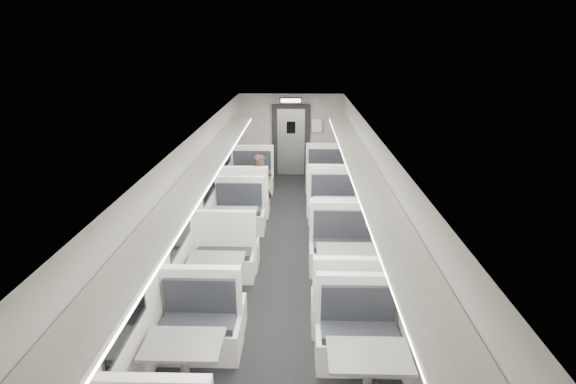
# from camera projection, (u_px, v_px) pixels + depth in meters

# --- Properties ---
(room) EXTENTS (3.24, 12.24, 2.64)m
(room) POSITION_uv_depth(u_px,v_px,m) (284.00, 207.00, 7.51)
(room) COLOR black
(room) RESTS_ON ground
(booth_left_a) EXTENTS (1.12, 2.28, 1.22)m
(booth_left_a) POSITION_uv_depth(u_px,v_px,m) (249.00, 187.00, 11.11)
(booth_left_a) COLOR white
(booth_left_a) RESTS_ON room
(booth_left_b) EXTENTS (1.06, 2.16, 1.16)m
(booth_left_b) POSITION_uv_depth(u_px,v_px,m) (234.00, 229.00, 8.67)
(booth_left_b) COLOR white
(booth_left_b) RESTS_ON room
(booth_left_c) EXTENTS (1.02, 2.07, 1.10)m
(booth_left_c) POSITION_uv_depth(u_px,v_px,m) (217.00, 280.00, 6.89)
(booth_left_c) COLOR white
(booth_left_c) RESTS_ON room
(booth_left_d) EXTENTS (1.04, 2.11, 1.13)m
(booth_left_d) POSITION_uv_depth(u_px,v_px,m) (185.00, 370.00, 4.99)
(booth_left_d) COLOR white
(booth_left_d) RESTS_ON room
(booth_right_a) EXTENTS (1.14, 2.31, 1.24)m
(booth_right_a) POSITION_uv_depth(u_px,v_px,m) (329.00, 185.00, 11.20)
(booth_right_a) COLOR white
(booth_right_a) RESTS_ON room
(booth_right_b) EXTENTS (1.08, 2.19, 1.17)m
(booth_right_b) POSITION_uv_depth(u_px,v_px,m) (335.00, 218.00, 9.20)
(booth_right_b) COLOR white
(booth_right_b) RESTS_ON room
(booth_right_c) EXTENTS (1.12, 2.27, 1.21)m
(booth_right_c) POSITION_uv_depth(u_px,v_px,m) (346.00, 273.00, 6.99)
(booth_right_c) COLOR white
(booth_right_c) RESTS_ON room
(booth_right_d) EXTENTS (1.05, 2.13, 1.14)m
(booth_right_d) POSITION_uv_depth(u_px,v_px,m) (367.00, 382.00, 4.81)
(booth_right_d) COLOR white
(booth_right_d) RESTS_ON room
(passenger) EXTENTS (0.62, 0.52, 1.45)m
(passenger) POSITION_uv_depth(u_px,v_px,m) (261.00, 186.00, 10.10)
(passenger) COLOR black
(passenger) RESTS_ON room
(window_a) EXTENTS (0.02, 1.18, 0.84)m
(window_a) POSITION_uv_depth(u_px,v_px,m) (227.00, 150.00, 10.72)
(window_a) COLOR black
(window_a) RESTS_ON room
(window_b) EXTENTS (0.02, 1.18, 0.84)m
(window_b) POSITION_uv_depth(u_px,v_px,m) (209.00, 177.00, 8.64)
(window_b) COLOR black
(window_b) RESTS_ON room
(window_c) EXTENTS (0.02, 1.18, 0.84)m
(window_c) POSITION_uv_depth(u_px,v_px,m) (180.00, 221.00, 6.56)
(window_c) COLOR black
(window_c) RESTS_ON room
(window_d) EXTENTS (0.02, 1.18, 0.84)m
(window_d) POSITION_uv_depth(u_px,v_px,m) (124.00, 305.00, 4.47)
(window_d) COLOR black
(window_d) RESTS_ON room
(luggage_rack_left) EXTENTS (0.46, 10.40, 0.09)m
(luggage_rack_left) POSITION_uv_depth(u_px,v_px,m) (204.00, 170.00, 7.03)
(luggage_rack_left) COLOR white
(luggage_rack_left) RESTS_ON room
(luggage_rack_right) EXTENTS (0.46, 10.40, 0.09)m
(luggage_rack_right) POSITION_uv_depth(u_px,v_px,m) (363.00, 172.00, 6.97)
(luggage_rack_right) COLOR white
(luggage_rack_right) RESTS_ON room
(vestibule_door) EXTENTS (1.10, 0.13, 2.10)m
(vestibule_door) POSITION_uv_depth(u_px,v_px,m) (291.00, 141.00, 13.18)
(vestibule_door) COLOR black
(vestibule_door) RESTS_ON room
(exit_sign) EXTENTS (0.62, 0.12, 0.16)m
(exit_sign) POSITION_uv_depth(u_px,v_px,m) (291.00, 100.00, 12.32)
(exit_sign) COLOR black
(exit_sign) RESTS_ON room
(wall_notice) EXTENTS (0.32, 0.02, 0.40)m
(wall_notice) POSITION_uv_depth(u_px,v_px,m) (317.00, 126.00, 13.00)
(wall_notice) COLOR white
(wall_notice) RESTS_ON room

